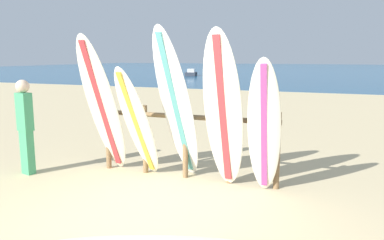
{
  "coord_description": "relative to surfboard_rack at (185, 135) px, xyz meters",
  "views": [
    {
      "loc": [
        2.09,
        -3.51,
        1.96
      ],
      "look_at": [
        -0.15,
        2.29,
        0.91
      ],
      "focal_mm": 35.13,
      "sensor_mm": 36.0,
      "label": 1
    }
  ],
  "objects": [
    {
      "name": "ground_plane",
      "position": [
        0.15,
        -1.99,
        -0.71
      ],
      "size": [
        120.0,
        120.0,
        0.0
      ],
      "primitive_type": "plane",
      "color": "#D3BC8C"
    },
    {
      "name": "surfboard_leaning_center_right",
      "position": [
        1.34,
        -0.39,
        0.28
      ],
      "size": [
        0.51,
        0.71,
        1.97
      ],
      "color": "silver",
      "rests_on": "ground"
    },
    {
      "name": "small_boat_offshore",
      "position": [
        -11.8,
        30.53,
        -0.45
      ],
      "size": [
        1.66,
        2.72,
        0.71
      ],
      "color": "#333842",
      "rests_on": "ocean_water"
    },
    {
      "name": "surfboard_leaning_center_left",
      "position": [
        -0.03,
        -0.26,
        0.5
      ],
      "size": [
        0.67,
        1.11,
        2.42
      ],
      "color": "white",
      "rests_on": "ground"
    },
    {
      "name": "beachgoer_standing",
      "position": [
        -2.56,
        -0.77,
        0.17
      ],
      "size": [
        0.29,
        0.22,
        1.59
      ],
      "color": "#3F9966",
      "rests_on": "ground"
    },
    {
      "name": "surfboard_leaning_center",
      "position": [
        0.74,
        -0.36,
        0.47
      ],
      "size": [
        0.62,
        0.76,
        2.36
      ],
      "color": "silver",
      "rests_on": "ground"
    },
    {
      "name": "surfboard_leaning_left",
      "position": [
        -0.66,
        -0.37,
        0.21
      ],
      "size": [
        0.6,
        0.99,
        1.84
      ],
      "color": "silver",
      "rests_on": "ground"
    },
    {
      "name": "ocean_water",
      "position": [
        0.15,
        56.01,
        -0.7
      ],
      "size": [
        120.0,
        80.0,
        0.01
      ],
      "primitive_type": "cube",
      "color": "#1E5984",
      "rests_on": "ground"
    },
    {
      "name": "surfboard_leaning_far_left",
      "position": [
        -1.32,
        -0.35,
        0.45
      ],
      "size": [
        0.59,
        1.01,
        2.32
      ],
      "color": "silver",
      "rests_on": "ground"
    },
    {
      "name": "surfboard_rack",
      "position": [
        0.0,
        0.0,
        0.0
      ],
      "size": [
        3.04,
        0.09,
        1.16
      ],
      "color": "olive",
      "rests_on": "ground"
    }
  ]
}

